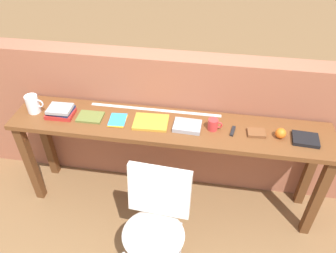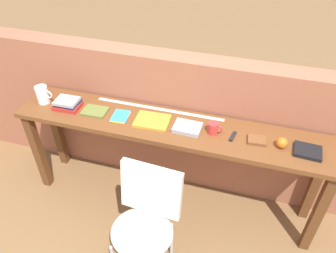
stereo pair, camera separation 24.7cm
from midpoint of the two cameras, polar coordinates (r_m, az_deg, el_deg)
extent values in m
plane|color=brown|center=(2.97, 1.05, -16.76)|extent=(40.00, 40.00, 0.00)
cube|color=#9E5B42|center=(2.92, 4.59, 0.63)|extent=(6.00, 0.20, 1.29)
cube|color=brown|center=(2.53, 3.11, -0.14)|extent=(2.50, 0.44, 0.04)
cube|color=#5B341A|center=(3.14, -19.60, -4.26)|extent=(0.07, 0.07, 0.84)
cube|color=#5B341A|center=(2.79, 26.99, -13.59)|extent=(0.07, 0.07, 0.84)
cube|color=#5B341A|center=(3.33, -16.74, -0.70)|extent=(0.07, 0.07, 0.84)
cube|color=#5B341A|center=(3.01, 26.46, -8.88)|extent=(0.07, 0.07, 0.84)
ellipsoid|color=silver|center=(2.39, -1.48, -18.08)|extent=(0.47, 0.45, 0.08)
cube|color=silver|center=(2.30, 0.16, -11.08)|extent=(0.45, 0.13, 0.40)
cylinder|color=#B2B2B7|center=(2.71, -3.54, -17.26)|extent=(0.02, 0.02, 0.41)
cylinder|color=#B2B2B7|center=(2.65, 3.45, -19.30)|extent=(0.02, 0.02, 0.41)
cylinder|color=white|center=(2.87, -18.77, 5.21)|extent=(0.10, 0.10, 0.15)
cone|color=white|center=(2.81, -19.44, 6.35)|extent=(0.04, 0.03, 0.04)
torus|color=white|center=(2.83, -17.82, 5.22)|extent=(0.07, 0.01, 0.07)
cube|color=red|center=(2.78, -14.71, 3.40)|extent=(0.22, 0.16, 0.03)
cube|color=navy|center=(2.77, -14.68, 4.00)|extent=(0.20, 0.16, 0.02)
cube|color=#9E9EA3|center=(2.74, -14.80, 4.22)|extent=(0.19, 0.15, 0.02)
cube|color=olive|center=(2.68, -10.07, 2.56)|extent=(0.20, 0.15, 0.02)
cube|color=purple|center=(2.61, -5.56, 1.69)|extent=(0.13, 0.17, 0.00)
cube|color=orange|center=(2.60, -5.60, 1.58)|extent=(0.13, 0.17, 0.00)
cube|color=#3399D8|center=(2.61, -5.61, 1.79)|extent=(0.14, 0.17, 0.00)
cube|color=gold|center=(2.54, 0.01, 0.89)|extent=(0.27, 0.22, 0.02)
cube|color=#9E9EA3|center=(2.47, 6.25, -0.31)|extent=(0.21, 0.16, 0.03)
cylinder|color=red|center=(2.45, 10.72, -0.38)|extent=(0.08, 0.08, 0.09)
torus|color=red|center=(2.45, 11.73, -0.56)|extent=(0.06, 0.01, 0.06)
cube|color=black|center=(2.47, 14.07, -1.80)|extent=(0.04, 0.11, 0.02)
cube|color=brown|center=(2.48, 18.01, -2.41)|extent=(0.14, 0.11, 0.02)
sphere|color=orange|center=(2.47, 21.96, -2.77)|extent=(0.08, 0.08, 0.08)
cube|color=black|center=(2.52, 25.80, -4.01)|extent=(0.19, 0.16, 0.03)
cube|color=silver|center=(2.68, 1.05, 2.96)|extent=(1.08, 0.03, 0.00)
camera|label=1|loc=(0.12, -87.14, 2.30)|focal=35.00mm
camera|label=2|loc=(0.12, 92.86, -2.30)|focal=35.00mm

